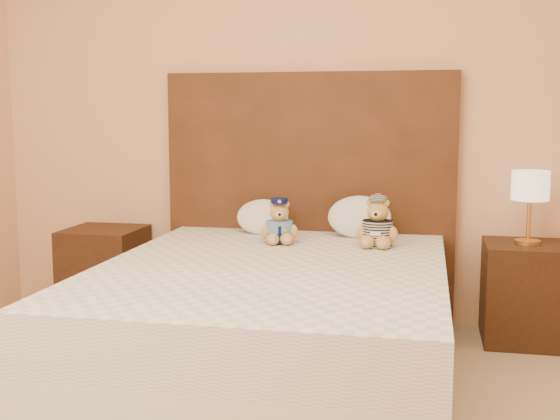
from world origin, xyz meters
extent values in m
cube|color=#E8AC7E|center=(0.00, 2.25, 1.35)|extent=(4.00, 0.04, 2.70)
cube|color=white|center=(0.00, 1.20, 0.15)|extent=(1.60, 2.00, 0.30)
cube|color=white|center=(0.00, 1.20, 0.43)|extent=(1.60, 2.00, 0.25)
cube|color=#512A18|center=(0.00, 2.21, 0.75)|extent=(1.75, 0.08, 1.50)
cube|color=#371C11|center=(-1.25, 2.00, 0.28)|extent=(0.45, 0.45, 0.55)
cube|color=#371C11|center=(1.25, 2.00, 0.28)|extent=(0.45, 0.45, 0.55)
cylinder|color=gold|center=(1.25, 2.00, 0.56)|extent=(0.14, 0.14, 0.02)
cylinder|color=gold|center=(1.25, 2.00, 0.69)|extent=(0.02, 0.02, 0.26)
cylinder|color=beige|center=(1.25, 2.00, 0.87)|extent=(0.20, 0.20, 0.16)
ellipsoid|color=white|center=(-0.25, 2.03, 0.66)|extent=(0.31, 0.20, 0.22)
ellipsoid|color=white|center=(0.33, 2.03, 0.68)|extent=(0.36, 0.24, 0.26)
camera|label=1|loc=(0.70, -1.96, 1.25)|focal=45.00mm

